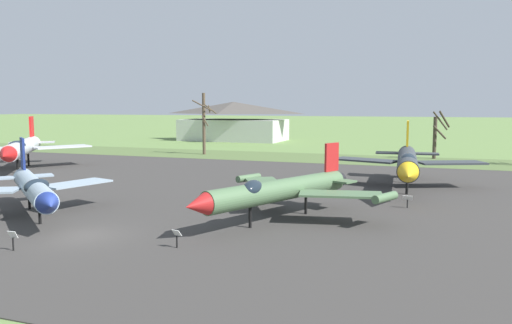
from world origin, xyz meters
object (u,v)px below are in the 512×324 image
(jet_fighter_front_left, at_px, (279,190))
(visitor_building, at_px, (234,122))
(jet_fighter_front_right, at_px, (407,162))
(info_placard_front_right, at_px, (407,200))
(jet_fighter_rear_center, at_px, (22,148))
(info_placard_rear_left, at_px, (13,239))
(jet_fighter_rear_left, at_px, (33,187))
(info_placard_front_left, at_px, (177,237))

(jet_fighter_front_left, height_order, visitor_building, visitor_building)
(jet_fighter_front_right, xyz_separation_m, info_placard_front_right, (0.47, -7.98, -1.76))
(jet_fighter_front_left, xyz_separation_m, info_placard_front_right, (7.11, 6.51, -1.35))
(jet_fighter_front_left, height_order, info_placard_front_right, jet_fighter_front_left)
(jet_fighter_rear_center, distance_m, visitor_building, 50.67)
(jet_fighter_front_right, xyz_separation_m, jet_fighter_rear_center, (-39.75, -0.89, 0.09))
(info_placard_rear_left, bearing_deg, info_placard_front_right, 44.26)
(info_placard_rear_left, bearing_deg, visitor_building, 104.35)
(jet_fighter_rear_left, bearing_deg, info_placard_rear_left, -53.49)
(jet_fighter_rear_center, relative_size, visitor_building, 0.75)
(info_placard_front_left, xyz_separation_m, visitor_building, (-26.18, 71.31, 3.19))
(jet_fighter_front_right, height_order, visitor_building, visitor_building)
(info_placard_front_right, bearing_deg, jet_fighter_front_left, -137.53)
(jet_fighter_front_left, bearing_deg, info_placard_front_right, 42.47)
(info_placard_front_left, xyz_separation_m, info_placard_rear_left, (-7.14, -3.08, 0.03))
(info_placard_front_left, bearing_deg, jet_fighter_front_left, 67.48)
(jet_fighter_rear_left, height_order, info_placard_rear_left, jet_fighter_rear_left)
(info_placard_front_right, bearing_deg, jet_fighter_rear_left, -154.16)
(jet_fighter_rear_center, relative_size, jet_fighter_rear_left, 1.41)
(jet_fighter_front_right, bearing_deg, jet_fighter_rear_left, -139.04)
(jet_fighter_front_right, distance_m, visitor_building, 61.20)
(jet_fighter_rear_center, xyz_separation_m, info_placard_rear_left, (22.97, -23.89, -1.83))
(info_placard_front_left, height_order, jet_fighter_rear_left, jet_fighter_rear_left)
(jet_fighter_front_left, bearing_deg, jet_fighter_front_right, 65.37)
(jet_fighter_front_right, height_order, info_placard_rear_left, jet_fighter_front_right)
(visitor_building, bearing_deg, info_placard_front_left, -69.84)
(jet_fighter_front_left, distance_m, jet_fighter_rear_center, 35.79)
(jet_fighter_front_left, relative_size, jet_fighter_rear_center, 0.80)
(jet_fighter_front_left, distance_m, info_placard_rear_left, 14.51)
(jet_fighter_rear_center, height_order, info_placard_rear_left, jet_fighter_rear_center)
(jet_fighter_rear_center, height_order, visitor_building, visitor_building)
(info_placard_front_left, distance_m, jet_fighter_rear_center, 36.65)
(jet_fighter_rear_center, bearing_deg, jet_fighter_rear_left, -43.89)
(info_placard_front_right, distance_m, jet_fighter_rear_center, 40.88)
(info_placard_rear_left, xyz_separation_m, visitor_building, (-19.03, 74.39, 3.16))
(jet_fighter_rear_center, bearing_deg, jet_fighter_front_left, -22.32)
(jet_fighter_front_right, bearing_deg, jet_fighter_rear_center, -178.71)
(info_placard_front_right, height_order, jet_fighter_rear_left, jet_fighter_rear_left)
(info_placard_front_left, relative_size, info_placard_front_right, 1.06)
(info_placard_front_right, bearing_deg, visitor_building, 122.21)
(info_placard_front_left, bearing_deg, info_placard_rear_left, -156.66)
(jet_fighter_rear_center, bearing_deg, info_placard_front_left, -34.64)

